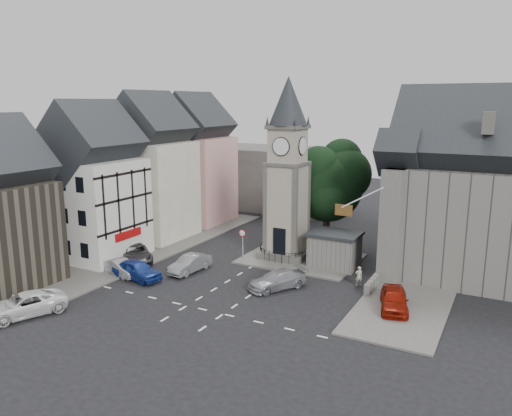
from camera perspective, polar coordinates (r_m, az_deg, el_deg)
The scene contains 24 objects.
ground at distance 39.61m, azimuth -1.40°, elevation -8.75°, with size 120.00×120.00×0.00m, color black.
pavement_west at distance 51.01m, azimuth -10.39°, elevation -4.07°, with size 6.00×30.00×0.14m, color #595651.
pavement_east at distance 43.05m, azimuth 18.29°, elevation -7.55°, with size 6.00×26.00×0.14m, color #595651.
central_island at distance 45.76m, azimuth 5.19°, elevation -5.79°, with size 10.00×8.00×0.16m, color #595651.
road_markings at distance 35.28m, azimuth -5.88°, elevation -11.50°, with size 20.00×8.00×0.01m, color silver.
clock_tower at distance 44.56m, azimuth 3.61°, elevation 4.37°, with size 4.86×4.86×16.25m.
stone_shelter at distance 43.77m, azimuth 8.97°, elevation -4.71°, with size 4.30×3.30×3.08m.
town_tree at distance 48.57m, azimuth 8.20°, elevation 3.54°, with size 7.20×7.20×10.80m.
warning_sign_post at distance 44.98m, azimuth -1.57°, elevation -3.47°, with size 0.70×0.19×2.85m.
terrace_pink at distance 59.33m, azimuth -6.93°, elevation 4.73°, with size 8.10×7.60×12.80m.
terrace_cream at distance 53.03m, azimuth -11.87°, elevation 3.69°, with size 8.10×7.60×12.80m.
terrace_tudor at distance 47.31m, azimuth -18.04°, elevation 1.88°, with size 8.10×7.60×12.00m.
backdrop_west at distance 68.14m, azimuth 1.34°, elevation 3.57°, with size 20.00×10.00×8.00m, color #4C4944.
east_building at distance 44.01m, azimuth 24.11°, elevation 0.78°, with size 14.40×11.40×12.60m.
east_boundary_wall at distance 45.28m, azimuth 15.27°, elevation -5.88°, with size 0.40×16.00×0.90m, color slate.
flagpole at distance 38.30m, azimuth 12.03°, elevation 1.16°, with size 3.68×0.10×2.74m.
car_west_blue at distance 41.67m, azimuth -13.47°, elevation -6.87°, with size 1.86×4.61×1.57m, color navy.
car_west_silver at distance 42.90m, azimuth -15.12°, elevation -6.61°, with size 1.37×3.92×1.29m, color #94959B.
car_west_grey at distance 46.23m, azimuth -13.62°, elevation -5.03°, with size 2.50×5.42×1.50m, color #323235.
car_island_silver at distance 42.58m, azimuth -7.58°, elevation -6.33°, with size 1.50×4.31×1.42m, color gray.
car_island_east at distance 38.64m, azimuth 2.43°, elevation -8.21°, with size 1.92×4.73×1.37m, color #A8A9B0.
car_east_red at distance 36.10m, azimuth 15.50°, elevation -10.02°, with size 1.81×4.51×1.54m, color maroon.
van_sw_white at distance 37.37m, azimuth -24.98°, elevation -10.01°, with size 2.49×5.39×1.50m, color white.
pedestrian at distance 39.99m, azimuth 11.67°, elevation -7.61°, with size 0.57×0.37×1.55m, color #AEA890.
Camera 1 is at (18.23, -32.23, 14.08)m, focal length 35.00 mm.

